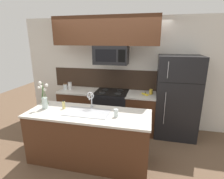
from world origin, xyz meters
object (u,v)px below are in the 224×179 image
object	(u,v)px
microwave	(111,55)
drinking_glass	(116,113)
coffee_tin	(151,92)
storage_jar_medium	(70,86)
storage_jar_tall	(65,86)
banana_bunch	(145,94)
refrigerator	(177,97)
flower_vase	(44,100)
sink_faucet	(91,98)
stove_range	(111,110)
dish_soap_bottle	(64,105)

from	to	relation	value
microwave	drinking_glass	world-z (taller)	microwave
microwave	coffee_tin	bearing A→B (deg)	4.51
storage_jar_medium	coffee_tin	world-z (taller)	storage_jar_medium
storage_jar_tall	coffee_tin	xyz separation A→B (m)	(2.06, 0.07, -0.02)
banana_bunch	coffee_tin	size ratio (longest dim) A/B	1.73
refrigerator	flower_vase	distance (m)	2.70
coffee_tin	sink_faucet	size ratio (longest dim) A/B	0.36
stove_range	flower_vase	bearing A→B (deg)	-126.95
storage_jar_medium	banana_bunch	world-z (taller)	storage_jar_medium
sink_faucet	drinking_glass	size ratio (longest dim) A/B	2.40
flower_vase	storage_jar_tall	bearing A→B (deg)	100.83
flower_vase	coffee_tin	bearing A→B (deg)	35.11
storage_jar_tall	flower_vase	bearing A→B (deg)	-79.17
sink_faucet	stove_range	bearing A→B (deg)	82.77
microwave	sink_faucet	bearing A→B (deg)	-97.38
storage_jar_medium	drinking_glass	bearing A→B (deg)	-42.64
microwave	coffee_tin	distance (m)	1.21
microwave	refrigerator	xyz separation A→B (m)	(1.45, 0.04, -0.88)
stove_range	flower_vase	distance (m)	1.66
storage_jar_tall	dish_soap_bottle	world-z (taller)	dish_soap_bottle
storage_jar_medium	drinking_glass	size ratio (longest dim) A/B	1.39
microwave	drinking_glass	bearing A→B (deg)	-73.70
storage_jar_tall	storage_jar_medium	size ratio (longest dim) A/B	0.85
drinking_glass	coffee_tin	bearing A→B (deg)	68.72
coffee_tin	banana_bunch	bearing A→B (deg)	-137.11
stove_range	coffee_tin	world-z (taller)	coffee_tin
banana_bunch	coffee_tin	xyz separation A→B (m)	(0.12, 0.11, 0.03)
dish_soap_bottle	drinking_glass	distance (m)	0.98
coffee_tin	dish_soap_bottle	distance (m)	1.93
stove_range	sink_faucet	size ratio (longest dim) A/B	3.04
storage_jar_tall	dish_soap_bottle	size ratio (longest dim) A/B	0.91
storage_jar_tall	banana_bunch	bearing A→B (deg)	-1.10
storage_jar_tall	flower_vase	distance (m)	1.24
microwave	banana_bunch	distance (m)	1.14
microwave	stove_range	bearing A→B (deg)	90.16
sink_faucet	dish_soap_bottle	world-z (taller)	sink_faucet
microwave	refrigerator	bearing A→B (deg)	1.62
dish_soap_bottle	flower_vase	bearing A→B (deg)	-169.21
flower_vase	stove_range	bearing A→B (deg)	53.05
stove_range	dish_soap_bottle	xyz separation A→B (m)	(-0.60, -1.17, 0.52)
refrigerator	banana_bunch	bearing A→B (deg)	-173.06
storage_jar_tall	sink_faucet	bearing A→B (deg)	-44.84
coffee_tin	refrigerator	bearing A→B (deg)	-3.13
stove_range	banana_bunch	xyz separation A→B (m)	(0.78, -0.06, 0.47)
storage_jar_tall	storage_jar_medium	xyz separation A→B (m)	(0.11, 0.04, 0.01)
stove_range	drinking_glass	world-z (taller)	drinking_glass
microwave	storage_jar_tall	size ratio (longest dim) A/B	4.98
storage_jar_tall	sink_faucet	distance (m)	1.46
stove_range	storage_jar_medium	size ratio (longest dim) A/B	5.26
stove_range	storage_jar_tall	distance (m)	1.27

